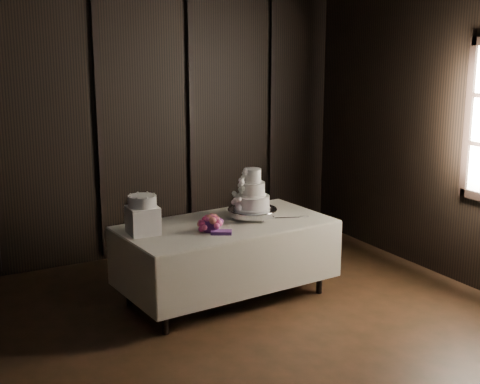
% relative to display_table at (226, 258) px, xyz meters
% --- Properties ---
extents(room, '(6.08, 7.08, 3.08)m').
position_rel_display_table_xyz_m(room, '(-0.67, -1.80, 1.08)').
color(room, black).
rests_on(room, ground).
extents(display_table, '(2.06, 1.18, 0.76)m').
position_rel_display_table_xyz_m(display_table, '(0.00, 0.00, 0.00)').
color(display_table, beige).
rests_on(display_table, ground).
extents(cake_stand, '(0.50, 0.50, 0.09)m').
position_rel_display_table_xyz_m(cake_stand, '(0.32, 0.06, 0.39)').
color(cake_stand, silver).
rests_on(cake_stand, display_table).
extents(wedding_cake, '(0.37, 0.33, 0.40)m').
position_rel_display_table_xyz_m(wedding_cake, '(0.29, 0.04, 0.59)').
color(wedding_cake, white).
rests_on(wedding_cake, cake_stand).
extents(bouquet, '(0.46, 0.49, 0.19)m').
position_rel_display_table_xyz_m(bouquet, '(-0.24, -0.15, 0.41)').
color(bouquet, '#D74B86').
rests_on(bouquet, display_table).
extents(box_pedestal, '(0.27, 0.27, 0.25)m').
position_rel_display_table_xyz_m(box_pedestal, '(-0.80, 0.08, 0.47)').
color(box_pedestal, white).
rests_on(box_pedestal, display_table).
extents(small_cake, '(0.33, 0.33, 0.10)m').
position_rel_display_table_xyz_m(small_cake, '(-0.80, 0.08, 0.64)').
color(small_cake, white).
rests_on(small_cake, box_pedestal).
extents(cake_knife, '(0.35, 0.16, 0.01)m').
position_rel_display_table_xyz_m(cake_knife, '(0.59, -0.12, 0.35)').
color(cake_knife, silver).
rests_on(cake_knife, display_table).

